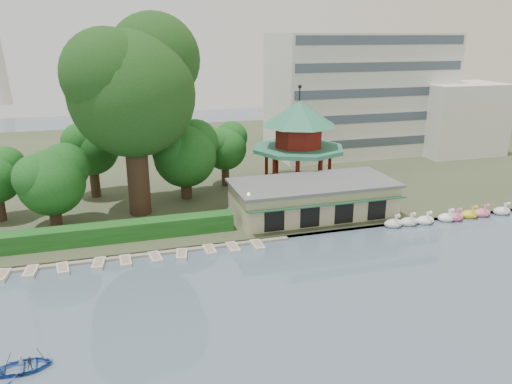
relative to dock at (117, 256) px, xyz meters
name	(u,v)px	position (x,y,z in m)	size (l,w,h in m)	color
ground_plane	(302,337)	(12.00, -17.20, -0.12)	(220.00, 220.00, 0.00)	slate
shore	(186,161)	(12.00, 34.80, 0.08)	(220.00, 70.00, 0.40)	#424930
embankment	(239,241)	(12.00, 0.10, 0.03)	(220.00, 0.60, 0.30)	gray
dock	(117,256)	(0.00, 0.00, 0.00)	(34.00, 1.60, 0.24)	gray
boathouse	(313,198)	(22.00, 4.77, 2.25)	(18.60, 9.39, 3.90)	tan
pavilion	(299,136)	(24.00, 14.80, 7.36)	(12.40, 12.40, 13.50)	tan
office_building	(375,98)	(44.67, 31.80, 9.61)	(38.00, 18.00, 20.00)	silver
hedge	(84,235)	(-3.00, 3.30, 1.18)	(30.00, 2.00, 1.80)	#1D591C
lamp_post	(249,205)	(13.50, 1.80, 3.22)	(0.36, 0.36, 4.28)	black
big_tree	(133,83)	(3.19, 11.02, 15.09)	(15.10, 14.07, 22.35)	#3A281C
small_trees	(108,159)	(-0.13, 14.18, 6.16)	(39.22, 17.00, 10.43)	#3A281C
swan_boats	(449,217)	(36.48, -0.60, 0.28)	(16.57, 2.06, 1.92)	silver
moored_rowboats	(110,263)	(-0.68, -1.43, 0.06)	(29.77, 2.74, 0.36)	beige
rowboat_with_passengers	(25,363)	(-6.06, -15.59, 0.36)	(4.90, 3.70, 2.01)	#2B5BB5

